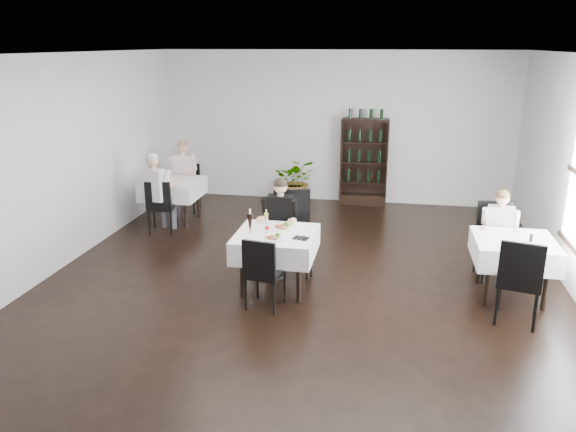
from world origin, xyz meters
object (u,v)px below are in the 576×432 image
object	(u,v)px
wine_shelf	(364,163)
diner_main	(279,218)
main_table	(276,244)
potted_tree	(297,181)

from	to	relation	value
wine_shelf	diner_main	world-z (taller)	wine_shelf
main_table	diner_main	size ratio (longest dim) A/B	0.76
main_table	potted_tree	size ratio (longest dim) A/B	1.11
wine_shelf	main_table	bearing A→B (deg)	-101.78
main_table	potted_tree	bearing A→B (deg)	95.85
main_table	potted_tree	distance (m)	4.16
main_table	diner_main	distance (m)	0.62
wine_shelf	potted_tree	world-z (taller)	wine_shelf
potted_tree	diner_main	distance (m)	3.57
diner_main	main_table	bearing A→B (deg)	-83.23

